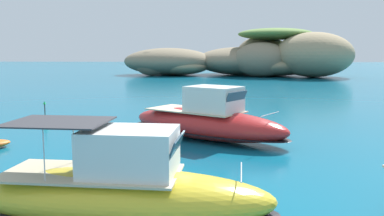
{
  "coord_description": "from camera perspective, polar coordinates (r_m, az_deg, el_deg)",
  "views": [
    {
      "loc": [
        1.99,
        -12.3,
        4.69
      ],
      "look_at": [
        0.16,
        14.07,
        1.12
      ],
      "focal_mm": 38.51,
      "sensor_mm": 36.0,
      "label": 1
    }
  ],
  "objects": [
    {
      "name": "islet_small",
      "position": [
        87.56,
        -3.11,
        6.23
      ],
      "size": [
        21.79,
        20.24,
        5.69
      ],
      "color": "#84755B",
      "rests_on": "ground"
    },
    {
      "name": "motorboat_red",
      "position": [
        22.44,
        2.07,
        -1.86
      ],
      "size": [
        9.93,
        7.72,
        2.9
      ],
      "color": "red",
      "rests_on": "ground"
    },
    {
      "name": "ground_plane",
      "position": [
        13.31,
        -4.99,
        -12.96
      ],
      "size": [
        400.0,
        400.0,
        0.0
      ],
      "primitive_type": "plane",
      "color": "#0C5B7A"
    },
    {
      "name": "channel_buoy",
      "position": [
        29.26,
        -19.66,
        -1.33
      ],
      "size": [
        0.56,
        0.56,
        1.48
      ],
      "color": "green",
      "rests_on": "ground"
    },
    {
      "name": "islet_large",
      "position": [
        86.43,
        10.92,
        6.9
      ],
      "size": [
        33.83,
        28.81,
        9.63
      ],
      "color": "#84755B",
      "rests_on": "ground"
    },
    {
      "name": "motorboat_yellow",
      "position": [
        11.75,
        -10.4,
        -11.26
      ],
      "size": [
        9.14,
        3.16,
        2.82
      ],
      "color": "yellow",
      "rests_on": "ground"
    }
  ]
}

